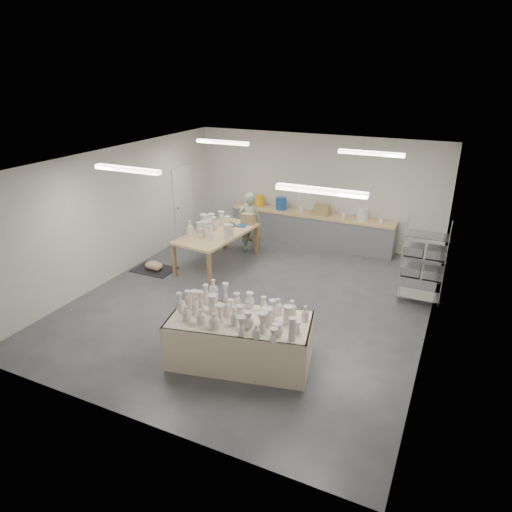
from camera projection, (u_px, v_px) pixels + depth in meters
The scene contains 9 objects.
room at pixel (251, 206), 9.15m from camera, with size 8.00×8.02×3.00m.
back_counter at pixel (310, 228), 12.72m from camera, with size 4.60×0.60×1.24m.
wire_shelf at pixel (424, 262), 9.39m from camera, with size 0.88×0.48×1.80m.
drying_table at pixel (240, 338), 7.59m from camera, with size 2.52×1.60×1.20m.
work_table at pixel (218, 230), 11.28m from camera, with size 1.34×2.39×1.23m.
rug at pixel (154, 269), 11.25m from camera, with size 1.00×0.70×0.02m, color black.
cat at pixel (154, 266), 11.18m from camera, with size 0.53×0.41×0.21m.
potter at pixel (250, 223), 12.02m from camera, with size 0.60×0.40×1.66m, color gray.
red_stool at pixel (254, 239), 12.46m from camera, with size 0.38×0.38×0.32m.
Camera 1 is at (3.73, -7.88, 4.63)m, focal length 32.00 mm.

